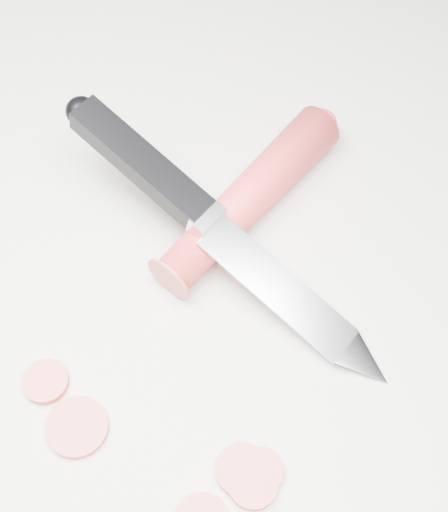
{
  "coord_description": "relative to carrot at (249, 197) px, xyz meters",
  "views": [
    {
      "loc": [
        0.03,
        -0.19,
        0.46
      ],
      "look_at": [
        0.03,
        0.06,
        0.02
      ],
      "focal_mm": 50.0,
      "sensor_mm": 36.0,
      "label": 1
    }
  ],
  "objects": [
    {
      "name": "ground",
      "position": [
        -0.05,
        -0.11,
        -0.02
      ],
      "size": [
        2.4,
        2.4,
        0.0
      ],
      "primitive_type": "plane",
      "color": "beige",
      "rests_on": "ground"
    },
    {
      "name": "kitchen_knife",
      "position": [
        -0.02,
        -0.04,
        0.02
      ],
      "size": [
        0.25,
        0.22,
        0.08
      ],
      "primitive_type": null,
      "color": "silver",
      "rests_on": "ground"
    },
    {
      "name": "carrot_slice_2",
      "position": [
        -0.01,
        -0.21,
        -0.02
      ],
      "size": [
        0.03,
        0.03,
        0.01
      ],
      "primitive_type": "cylinder",
      "color": "#D85047",
      "rests_on": "ground"
    },
    {
      "name": "carrot_slice_5",
      "position": [
        -0.14,
        -0.14,
        -0.02
      ],
      "size": [
        0.03,
        0.03,
        0.01
      ],
      "primitive_type": "cylinder",
      "color": "#D85047",
      "rests_on": "ground"
    },
    {
      "name": "carrot",
      "position": [
        0.0,
        0.0,
        0.0
      ],
      "size": [
        0.14,
        0.16,
        0.03
      ],
      "primitive_type": "cylinder",
      "rotation": [
        1.57,
        0.0,
        -0.72
      ],
      "color": "red",
      "rests_on": "ground"
    },
    {
      "name": "carrot_slice_0",
      "position": [
        -0.0,
        -0.2,
        -0.02
      ],
      "size": [
        0.03,
        0.03,
        0.01
      ],
      "primitive_type": "cylinder",
      "color": "#D85047",
      "rests_on": "ground"
    },
    {
      "name": "carrot_slice_3",
      "position": [
        -0.12,
        -0.17,
        -0.02
      ],
      "size": [
        0.04,
        0.04,
        0.01
      ],
      "primitive_type": "cylinder",
      "color": "#D85047",
      "rests_on": "ground"
    },
    {
      "name": "carrot_slice_1",
      "position": [
        -0.01,
        -0.2,
        -0.02
      ],
      "size": [
        0.03,
        0.03,
        0.01
      ],
      "primitive_type": "cylinder",
      "color": "#D85047",
      "rests_on": "ground"
    }
  ]
}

